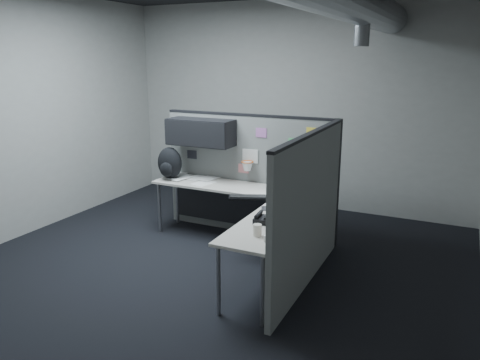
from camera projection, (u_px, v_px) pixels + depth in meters
The scene contains 12 objects.
room at pixel (254, 83), 4.55m from camera, with size 5.62×5.62×3.22m.
partition_back at pixel (235, 161), 6.24m from camera, with size 2.44×0.42×1.63m.
partition_right at pixel (309, 209), 4.83m from camera, with size 0.07×2.23×1.63m.
desk at pixel (246, 203), 5.71m from camera, with size 2.31×2.11×0.73m.
monitor at pixel (294, 174), 5.62m from camera, with size 0.60×0.60×0.48m.
keyboard at pixel (248, 197), 5.48m from camera, with size 0.47×0.32×0.04m.
mouse at pixel (270, 207), 5.13m from camera, with size 0.25×0.23×0.04m.
phone at pixel (264, 219), 4.70m from camera, with size 0.20×0.22×0.10m.
bottles at pixel (273, 238), 4.21m from camera, with size 0.14×0.19×0.09m.
cup at pixel (257, 230), 4.34m from camera, with size 0.08×0.08×0.11m, color beige.
papers at pixel (191, 177), 6.43m from camera, with size 0.85×0.66×0.02m.
backpack at pixel (169, 164), 6.35m from camera, with size 0.38×0.35×0.43m.
Camera 1 is at (2.44, -4.24, 2.34)m, focal length 35.00 mm.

